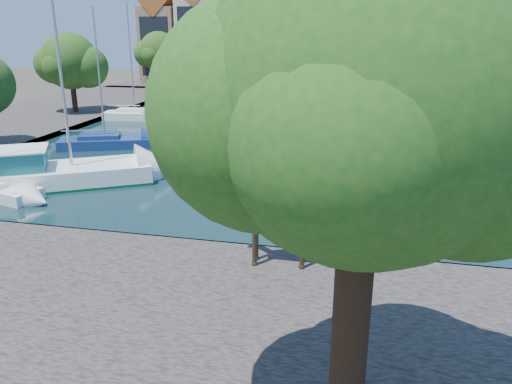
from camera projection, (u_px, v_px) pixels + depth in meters
ground at (179, 248)px, 21.48m from camera, size 160.00×160.00×0.00m
water_basin at (277, 133)px, 43.66m from camera, size 38.00×50.00×0.08m
near_quay at (94, 337)px, 14.93m from camera, size 50.00×14.00×0.50m
far_quay at (316, 88)px, 73.18m from camera, size 60.00×16.00×0.50m
left_quay at (26, 120)px, 48.74m from camera, size 14.00×52.00×0.50m
plane_tree at (372, 109)px, 9.12m from camera, size 8.32×6.40×10.62m
townhouse_west_end at (166, 36)px, 75.62m from camera, size 5.44×9.18×14.93m
townhouse_west_mid at (204, 30)px, 74.11m from camera, size 5.94×9.18×16.79m
townhouse_west_inner at (246, 37)px, 73.05m from camera, size 6.43×9.18×15.15m
townhouse_center at (290, 29)px, 71.39m from camera, size 5.44×9.18×16.93m
townhouse_east_inner at (332, 34)px, 70.36m from camera, size 5.94×9.18×15.79m
townhouse_east_mid at (380, 32)px, 68.90m from camera, size 6.43×9.18×16.65m
townhouse_east_end at (428, 39)px, 67.88m from camera, size 5.44×9.18×14.43m
far_tree_far_west at (160, 53)px, 71.01m from camera, size 7.28×5.60×7.68m
far_tree_west at (213, 55)px, 69.40m from camera, size 6.76×5.20×7.36m
far_tree_mid_west at (270, 54)px, 67.68m from camera, size 7.80×6.00×8.00m
far_tree_mid_east at (329, 56)px, 66.09m from camera, size 7.02×5.40×7.52m
far_tree_east at (391, 56)px, 64.41m from camera, size 7.54×5.80×7.84m
far_tree_far_east at (456, 58)px, 62.81m from camera, size 6.76×5.20×7.36m
side_tree_left_far at (71, 63)px, 50.15m from camera, size 7.28×5.60×7.88m
giraffe_statue at (273, 195)px, 18.12m from camera, size 3.93×0.81×5.61m
motorsailer at (40, 172)px, 29.03m from camera, size 11.83×8.86×11.73m
sailboat_left_b at (105, 140)px, 38.40m from camera, size 7.26×4.70×10.22m
sailboat_left_c at (135, 114)px, 49.59m from camera, size 6.32×2.87×11.02m
sailboat_left_d at (175, 110)px, 52.00m from camera, size 4.53×1.85×8.36m
sailboat_left_e at (212, 94)px, 63.77m from camera, size 5.61×2.29×9.26m
sailboat_right_a at (476, 208)px, 24.37m from camera, size 6.70×3.01×9.02m
sailboat_right_b at (484, 166)px, 31.39m from camera, size 7.91×4.26×12.21m
sailboat_right_c at (451, 124)px, 44.75m from camera, size 5.22×2.68×8.14m
sailboat_right_d at (445, 115)px, 48.41m from camera, size 5.33×2.62×10.47m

